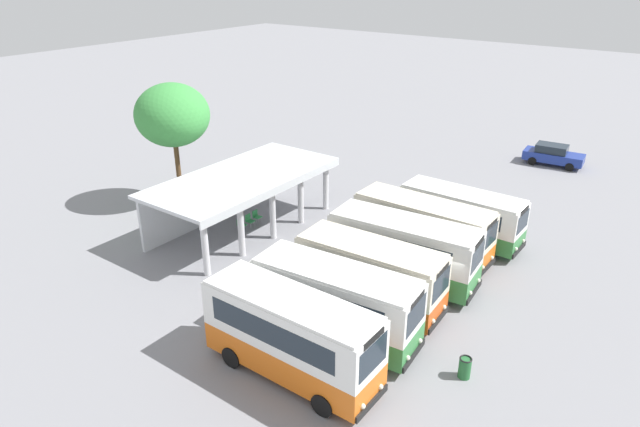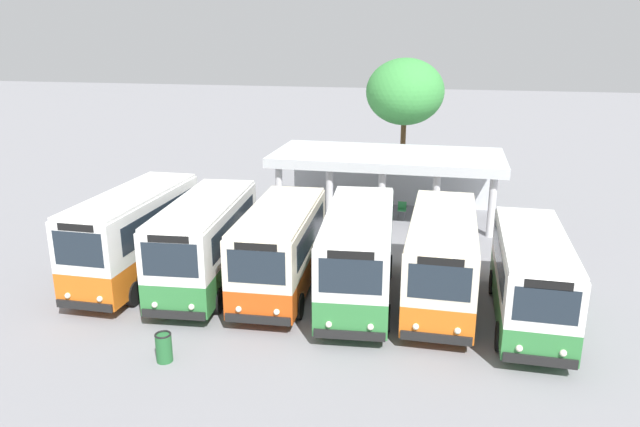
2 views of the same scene
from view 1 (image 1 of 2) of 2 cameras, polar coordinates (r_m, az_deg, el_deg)
ground_plane at (r=28.01m, az=12.12°, el=-8.17°), size 180.00×180.00×0.00m
city_bus_nearest_orange at (r=21.71m, az=-2.91°, el=-12.07°), size 2.30×7.29×3.51m
city_bus_second_in_row at (r=23.66m, az=1.59°, el=-8.86°), size 2.87×7.36×3.35m
city_bus_middle_cream at (r=25.83m, az=5.10°, el=-6.03°), size 2.67×6.99×3.22m
city_bus_fourth_amber at (r=27.99m, az=8.43°, el=-3.52°), size 2.94×7.57×3.33m
city_bus_fifth_blue at (r=30.52m, az=10.35°, el=-1.33°), size 2.37×7.50×3.21m
city_bus_far_end_green at (r=32.67m, az=14.11°, el=-0.09°), size 2.28×6.99×3.03m
parked_car_flank at (r=47.89m, az=22.53°, el=5.52°), size 2.13×4.56×1.62m
terminal_canopy at (r=33.58m, az=-8.44°, el=2.78°), size 11.72×5.53×3.40m
waiting_chair_end_by_column at (r=33.61m, az=-8.01°, el=-1.03°), size 0.45×0.45×0.86m
waiting_chair_second_from_end at (r=34.04m, az=-7.17°, el=-0.64°), size 0.45×0.45×0.86m
waiting_chair_middle_seat at (r=34.53m, az=-6.46°, el=-0.23°), size 0.45×0.45×0.86m
roadside_tree_behind_canopy at (r=36.67m, az=-14.73°, el=9.61°), size 4.64×4.64×7.94m
litter_bin_apron at (r=23.16m, az=14.45°, el=-14.86°), size 0.49×0.49×0.90m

